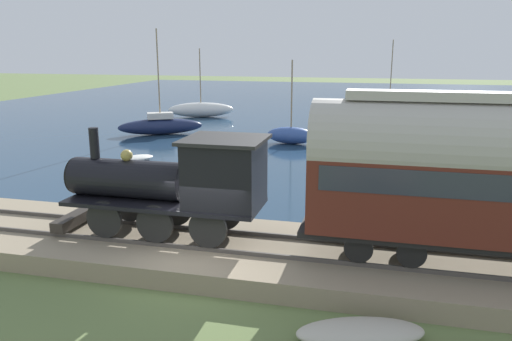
{
  "coord_description": "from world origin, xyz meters",
  "views": [
    {
      "loc": [
        -12.06,
        -4.58,
        6.15
      ],
      "look_at": [
        5.1,
        -0.33,
        1.83
      ],
      "focal_mm": 35.0,
      "sensor_mm": 36.0,
      "label": 1
    }
  ],
  "objects_px": {
    "sailboat_navy": "(161,126)",
    "beached_dinghy": "(360,333)",
    "sailboat_red": "(389,105)",
    "sailboat_white": "(201,110)",
    "rowboat_off_pier": "(99,198)",
    "steam_locomotive": "(181,180)",
    "rowboat_far_out": "(136,158)",
    "sailboat_blue": "(291,135)"
  },
  "relations": [
    {
      "from": "steam_locomotive",
      "to": "sailboat_red",
      "type": "height_order",
      "value": "sailboat_red"
    },
    {
      "from": "sailboat_navy",
      "to": "rowboat_off_pier",
      "type": "xyz_separation_m",
      "value": [
        -16.25,
        -4.65,
        -0.46
      ]
    },
    {
      "from": "steam_locomotive",
      "to": "sailboat_navy",
      "type": "bearing_deg",
      "value": 26.12
    },
    {
      "from": "sailboat_blue",
      "to": "sailboat_white",
      "type": "bearing_deg",
      "value": 47.86
    },
    {
      "from": "sailboat_red",
      "to": "sailboat_blue",
      "type": "distance_m",
      "value": 21.38
    },
    {
      "from": "steam_locomotive",
      "to": "rowboat_off_pier",
      "type": "distance_m",
      "value": 7.19
    },
    {
      "from": "rowboat_off_pier",
      "to": "steam_locomotive",
      "type": "bearing_deg",
      "value": 172.85
    },
    {
      "from": "steam_locomotive",
      "to": "beached_dinghy",
      "type": "bearing_deg",
      "value": -121.86
    },
    {
      "from": "sailboat_navy",
      "to": "sailboat_blue",
      "type": "distance_m",
      "value": 10.08
    },
    {
      "from": "rowboat_far_out",
      "to": "sailboat_red",
      "type": "bearing_deg",
      "value": -82.01
    },
    {
      "from": "sailboat_red",
      "to": "sailboat_navy",
      "type": "xyz_separation_m",
      "value": [
        -18.99,
        16.54,
        0.11
      ]
    },
    {
      "from": "rowboat_off_pier",
      "to": "sailboat_red",
      "type": "bearing_deg",
      "value": -77.71
    },
    {
      "from": "steam_locomotive",
      "to": "sailboat_navy",
      "type": "relative_size",
      "value": 0.85
    },
    {
      "from": "sailboat_navy",
      "to": "beached_dinghy",
      "type": "distance_m",
      "value": 28.44
    },
    {
      "from": "sailboat_navy",
      "to": "rowboat_far_out",
      "type": "bearing_deg",
      "value": 166.77
    },
    {
      "from": "steam_locomotive",
      "to": "rowboat_far_out",
      "type": "xyz_separation_m",
      "value": [
        11.72,
        7.55,
        -2.23
      ]
    },
    {
      "from": "sailboat_red",
      "to": "beached_dinghy",
      "type": "relative_size",
      "value": 2.35
    },
    {
      "from": "sailboat_blue",
      "to": "sailboat_navy",
      "type": "bearing_deg",
      "value": 87.21
    },
    {
      "from": "sailboat_white",
      "to": "rowboat_off_pier",
      "type": "distance_m",
      "value": 26.63
    },
    {
      "from": "sailboat_navy",
      "to": "beached_dinghy",
      "type": "height_order",
      "value": "sailboat_navy"
    },
    {
      "from": "rowboat_far_out",
      "to": "beached_dinghy",
      "type": "relative_size",
      "value": 0.75
    },
    {
      "from": "sailboat_red",
      "to": "rowboat_off_pier",
      "type": "relative_size",
      "value": 2.6
    },
    {
      "from": "sailboat_red",
      "to": "sailboat_white",
      "type": "height_order",
      "value": "sailboat_red"
    },
    {
      "from": "steam_locomotive",
      "to": "sailboat_blue",
      "type": "relative_size",
      "value": 1.18
    },
    {
      "from": "sailboat_blue",
      "to": "sailboat_red",
      "type": "bearing_deg",
      "value": -12.84
    },
    {
      "from": "steam_locomotive",
      "to": "sailboat_blue",
      "type": "distance_m",
      "value": 19.19
    },
    {
      "from": "sailboat_white",
      "to": "sailboat_blue",
      "type": "xyz_separation_m",
      "value": [
        -11.25,
        -10.44,
        -0.1
      ]
    },
    {
      "from": "sailboat_white",
      "to": "sailboat_blue",
      "type": "bearing_deg",
      "value": -157.11
    },
    {
      "from": "rowboat_off_pier",
      "to": "sailboat_blue",
      "type": "bearing_deg",
      "value": -78.79
    },
    {
      "from": "sailboat_red",
      "to": "sailboat_blue",
      "type": "bearing_deg",
      "value": 131.97
    },
    {
      "from": "steam_locomotive",
      "to": "sailboat_white",
      "type": "relative_size",
      "value": 1.04
    },
    {
      "from": "rowboat_far_out",
      "to": "beached_dinghy",
      "type": "height_order",
      "value": "beached_dinghy"
    },
    {
      "from": "sailboat_blue",
      "to": "rowboat_off_pier",
      "type": "relative_size",
      "value": 2.02
    },
    {
      "from": "steam_locomotive",
      "to": "rowboat_far_out",
      "type": "bearing_deg",
      "value": 32.77
    },
    {
      "from": "sailboat_white",
      "to": "sailboat_blue",
      "type": "height_order",
      "value": "sailboat_white"
    },
    {
      "from": "sailboat_navy",
      "to": "sailboat_white",
      "type": "bearing_deg",
      "value": -26.51
    },
    {
      "from": "sailboat_red",
      "to": "rowboat_off_pier",
      "type": "height_order",
      "value": "sailboat_red"
    },
    {
      "from": "steam_locomotive",
      "to": "sailboat_white",
      "type": "xyz_separation_m",
      "value": [
        30.35,
        10.49,
        -1.72
      ]
    },
    {
      "from": "beached_dinghy",
      "to": "steam_locomotive",
      "type": "bearing_deg",
      "value": 58.14
    },
    {
      "from": "sailboat_navy",
      "to": "sailboat_white",
      "type": "distance_m",
      "value": 9.9
    },
    {
      "from": "sailboat_white",
      "to": "rowboat_far_out",
      "type": "distance_m",
      "value": 18.87
    },
    {
      "from": "rowboat_off_pier",
      "to": "sailboat_navy",
      "type": "bearing_deg",
      "value": -43.09
    }
  ]
}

